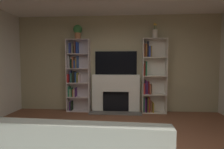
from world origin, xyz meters
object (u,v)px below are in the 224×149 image
Objects in this scene: vase_with_flowers at (155,33)px; bookshelf_right at (151,78)px; bookshelf_left at (76,74)px; potted_plant at (78,31)px; tv at (116,63)px; coffee_table at (80,148)px; fireplace at (116,93)px.

bookshelf_right is at bearing 151.85° from vase_with_flowers.
bookshelf_left is at bearing 178.69° from vase_with_flowers.
bookshelf_left is at bearing 144.55° from potted_plant.
tv is 1.41m from potted_plant.
bookshelf_left is 5.10× the size of potted_plant.
potted_plant is 0.46× the size of coffee_table.
fireplace is 3.57× the size of potted_plant.
fireplace is at bearing 2.70° from potted_plant.
tv reaches higher than fireplace.
vase_with_flowers is at bearing -2.67° from fireplace.
fireplace is 3.01m from coffee_table.
fireplace is 0.85m from tv.
bookshelf_left is 1.22m from potted_plant.
bookshelf_right is at bearing -0.21° from bookshelf_left.
vase_with_flowers is 3.72m from coffee_table.
potted_plant reaches higher than bookshelf_left.
potted_plant is at bearing -35.45° from bookshelf_left.
bookshelf_left reaches higher than tv.
potted_plant is at bearing -178.80° from bookshelf_right.
fireplace is at bearing -0.03° from bookshelf_left.
tv is at bearing 90.00° from fireplace.
tv is 2.94× the size of potted_plant.
vase_with_flowers is at bearing -6.33° from tv.
tv is 1.35m from vase_with_flowers.
coffee_table is (0.87, -2.99, -0.71)m from bookshelf_left.
potted_plant is at bearing -179.98° from vase_with_flowers.
potted_plant is (-2.07, -0.04, 1.33)m from bookshelf_right.
fireplace is at bearing 177.33° from vase_with_flowers.
potted_plant is (0.07, -0.05, 1.22)m from bookshelf_left.
bookshelf_right is at bearing 66.99° from coffee_table.
fireplace is 2.06m from potted_plant.
vase_with_flowers is (2.15, 0.00, -0.10)m from potted_plant.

